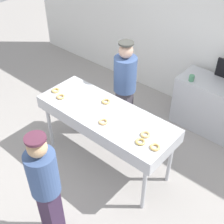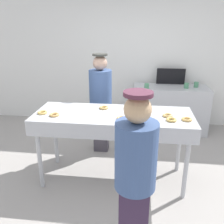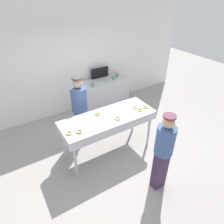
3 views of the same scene
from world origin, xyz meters
TOP-DOWN VIEW (x-y plane):
  - ground_plane at (0.00, 0.00)m, footprint 16.00×16.00m
  - back_wall at (0.00, 2.26)m, footprint 8.00×0.12m
  - fryer_conveyor at (0.00, 0.00)m, footprint 2.06×0.78m
  - glazed_donut_0 at (0.91, -0.13)m, footprint 0.17×0.17m
  - glazed_donut_1 at (0.69, -0.02)m, footprint 0.18×0.18m
  - glazed_donut_2 at (0.72, -0.17)m, footprint 0.15×0.15m
  - glazed_donut_3 at (-0.15, 0.18)m, footprint 0.15×0.15m
  - glazed_donut_4 at (-0.73, -0.17)m, footprint 0.18×0.18m
  - glazed_donut_5 at (-0.92, -0.11)m, footprint 0.15×0.15m
  - glazed_donut_6 at (0.13, -0.18)m, footprint 0.17×0.17m
  - worker_baker at (-0.30, 0.81)m, footprint 0.36×0.36m
  - customer_waiting at (0.33, -1.33)m, footprint 0.33×0.33m
  - prep_counter at (0.94, 1.81)m, footprint 1.46×0.60m
  - paper_cup_2 at (0.45, 1.61)m, footprint 0.09×0.09m

SIDE VIEW (x-z plane):
  - ground_plane at x=0.00m, z-range 0.00..0.00m
  - prep_counter at x=0.94m, z-range 0.00..0.92m
  - fryer_conveyor at x=0.00m, z-range 0.39..1.38m
  - customer_waiting at x=0.33m, z-range 0.10..1.76m
  - worker_baker at x=-0.30m, z-range 0.13..1.78m
  - paper_cup_2 at x=0.45m, z-range 0.92..1.02m
  - glazed_donut_0 at x=0.91m, z-range 0.99..1.01m
  - glazed_donut_1 at x=0.69m, z-range 0.99..1.01m
  - glazed_donut_2 at x=0.72m, z-range 0.99..1.01m
  - glazed_donut_3 at x=-0.15m, z-range 0.99..1.01m
  - glazed_donut_4 at x=-0.73m, z-range 0.99..1.01m
  - glazed_donut_5 at x=-0.92m, z-range 0.99..1.01m
  - glazed_donut_6 at x=0.13m, z-range 0.99..1.01m
  - back_wall at x=0.00m, z-range 0.00..3.09m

